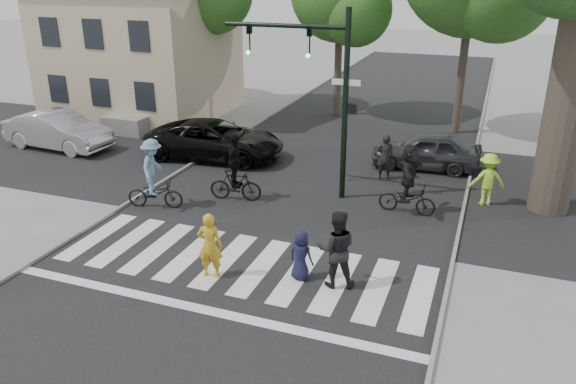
{
  "coord_description": "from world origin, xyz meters",
  "views": [
    {
      "loc": [
        5.52,
        -10.44,
        7.09
      ],
      "look_at": [
        0.5,
        3.0,
        1.3
      ],
      "focal_mm": 35.0,
      "sensor_mm": 36.0,
      "label": 1
    }
  ],
  "objects_px": {
    "car_grey": "(426,151)",
    "car_suv": "(215,140)",
    "traffic_signal": "(320,77)",
    "car_silver": "(58,130)",
    "cyclist_right": "(408,183)",
    "pedestrian_adult": "(336,249)",
    "pedestrian_child": "(301,255)",
    "cyclist_mid": "(235,173)",
    "cyclist_left": "(154,179)",
    "pedestrian_woman": "(210,245)"
  },
  "relations": [
    {
      "from": "cyclist_left",
      "to": "pedestrian_woman",
      "type": "bearing_deg",
      "value": -41.19
    },
    {
      "from": "pedestrian_adult",
      "to": "car_silver",
      "type": "distance_m",
      "value": 15.22
    },
    {
      "from": "pedestrian_adult",
      "to": "car_grey",
      "type": "xyz_separation_m",
      "value": [
        0.86,
        9.24,
        -0.28
      ]
    },
    {
      "from": "cyclist_left",
      "to": "car_silver",
      "type": "bearing_deg",
      "value": 151.41
    },
    {
      "from": "car_silver",
      "to": "cyclist_left",
      "type": "bearing_deg",
      "value": -115.1
    },
    {
      "from": "pedestrian_adult",
      "to": "cyclist_right",
      "type": "xyz_separation_m",
      "value": [
        0.88,
        4.84,
        0.03
      ]
    },
    {
      "from": "car_grey",
      "to": "car_suv",
      "type": "bearing_deg",
      "value": -82.15
    },
    {
      "from": "pedestrian_woman",
      "to": "cyclist_mid",
      "type": "height_order",
      "value": "cyclist_mid"
    },
    {
      "from": "traffic_signal",
      "to": "pedestrian_child",
      "type": "height_order",
      "value": "traffic_signal"
    },
    {
      "from": "cyclist_mid",
      "to": "pedestrian_woman",
      "type": "bearing_deg",
      "value": -71.7
    },
    {
      "from": "traffic_signal",
      "to": "car_silver",
      "type": "bearing_deg",
      "value": 174.69
    },
    {
      "from": "traffic_signal",
      "to": "cyclist_right",
      "type": "xyz_separation_m",
      "value": [
        3.04,
        -0.51,
        -2.91
      ]
    },
    {
      "from": "traffic_signal",
      "to": "car_suv",
      "type": "relative_size",
      "value": 1.12
    },
    {
      "from": "traffic_signal",
      "to": "cyclist_right",
      "type": "relative_size",
      "value": 2.71
    },
    {
      "from": "pedestrian_woman",
      "to": "pedestrian_child",
      "type": "distance_m",
      "value": 2.21
    },
    {
      "from": "pedestrian_adult",
      "to": "car_grey",
      "type": "height_order",
      "value": "pedestrian_adult"
    },
    {
      "from": "cyclist_mid",
      "to": "car_silver",
      "type": "bearing_deg",
      "value": 165.01
    },
    {
      "from": "car_silver",
      "to": "pedestrian_woman",
      "type": "bearing_deg",
      "value": -119.76
    },
    {
      "from": "pedestrian_woman",
      "to": "car_silver",
      "type": "distance_m",
      "value": 12.94
    },
    {
      "from": "traffic_signal",
      "to": "car_grey",
      "type": "bearing_deg",
      "value": 52.19
    },
    {
      "from": "pedestrian_woman",
      "to": "pedestrian_adult",
      "type": "xyz_separation_m",
      "value": [
        2.97,
        0.66,
        0.12
      ]
    },
    {
      "from": "traffic_signal",
      "to": "pedestrian_child",
      "type": "distance_m",
      "value": 6.41
    },
    {
      "from": "cyclist_left",
      "to": "car_suv",
      "type": "distance_m",
      "value": 5.08
    },
    {
      "from": "cyclist_left",
      "to": "cyclist_mid",
      "type": "bearing_deg",
      "value": 34.18
    },
    {
      "from": "pedestrian_woman",
      "to": "car_suv",
      "type": "bearing_deg",
      "value": -74.96
    },
    {
      "from": "cyclist_mid",
      "to": "cyclist_right",
      "type": "distance_m",
      "value": 5.46
    },
    {
      "from": "car_grey",
      "to": "traffic_signal",
      "type": "bearing_deg",
      "value": -41.84
    },
    {
      "from": "cyclist_left",
      "to": "car_silver",
      "type": "xyz_separation_m",
      "value": [
        -7.19,
        3.92,
        -0.2
      ]
    },
    {
      "from": "traffic_signal",
      "to": "cyclist_mid",
      "type": "distance_m",
      "value": 4.04
    },
    {
      "from": "pedestrian_child",
      "to": "cyclist_mid",
      "type": "xyz_separation_m",
      "value": [
        -3.63,
        3.96,
        0.28
      ]
    },
    {
      "from": "pedestrian_child",
      "to": "cyclist_left",
      "type": "bearing_deg",
      "value": -12.31
    },
    {
      "from": "traffic_signal",
      "to": "cyclist_mid",
      "type": "bearing_deg",
      "value": -148.95
    },
    {
      "from": "car_silver",
      "to": "pedestrian_child",
      "type": "bearing_deg",
      "value": -113.01
    },
    {
      "from": "cyclist_right",
      "to": "car_grey",
      "type": "distance_m",
      "value": 4.41
    },
    {
      "from": "traffic_signal",
      "to": "car_suv",
      "type": "height_order",
      "value": "traffic_signal"
    },
    {
      "from": "cyclist_mid",
      "to": "car_suv",
      "type": "bearing_deg",
      "value": 125.49
    },
    {
      "from": "cyclist_left",
      "to": "cyclist_right",
      "type": "height_order",
      "value": "cyclist_left"
    },
    {
      "from": "cyclist_right",
      "to": "car_suv",
      "type": "height_order",
      "value": "cyclist_right"
    },
    {
      "from": "cyclist_right",
      "to": "car_suv",
      "type": "bearing_deg",
      "value": 161.07
    },
    {
      "from": "traffic_signal",
      "to": "pedestrian_child",
      "type": "xyz_separation_m",
      "value": [
        1.29,
        -5.36,
        -3.26
      ]
    },
    {
      "from": "cyclist_mid",
      "to": "car_grey",
      "type": "bearing_deg",
      "value": 44.68
    },
    {
      "from": "pedestrian_woman",
      "to": "cyclist_left",
      "type": "distance_m",
      "value": 4.82
    },
    {
      "from": "pedestrian_woman",
      "to": "traffic_signal",
      "type": "bearing_deg",
      "value": -109.2
    },
    {
      "from": "car_suv",
      "to": "pedestrian_child",
      "type": "bearing_deg",
      "value": -145.22
    },
    {
      "from": "car_silver",
      "to": "pedestrian_adult",
      "type": "bearing_deg",
      "value": -111.51
    },
    {
      "from": "car_silver",
      "to": "car_suv",
      "type": "bearing_deg",
      "value": -76.9
    },
    {
      "from": "car_suv",
      "to": "car_silver",
      "type": "distance_m",
      "value": 6.81
    },
    {
      "from": "cyclist_mid",
      "to": "car_suv",
      "type": "xyz_separation_m",
      "value": [
        -2.58,
        3.62,
        -0.17
      ]
    },
    {
      "from": "traffic_signal",
      "to": "pedestrian_woman",
      "type": "distance_m",
      "value": 6.8
    },
    {
      "from": "car_suv",
      "to": "car_grey",
      "type": "relative_size",
      "value": 1.34
    }
  ]
}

